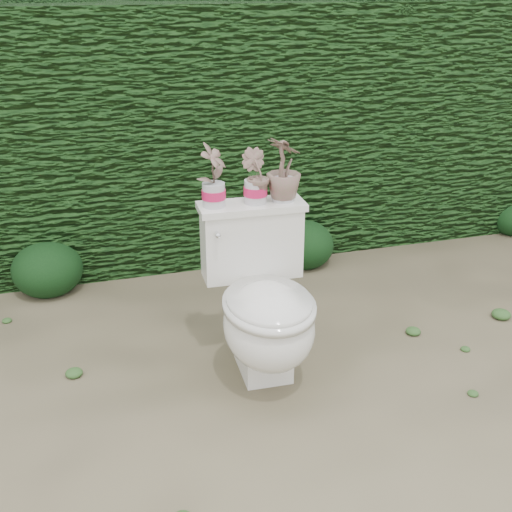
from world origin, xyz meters
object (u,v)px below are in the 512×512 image
object	(u,v)px
toilet	(264,307)
potted_plant_left	(213,177)
potted_plant_right	(284,171)
potted_plant_center	(255,178)

from	to	relation	value
toilet	potted_plant_left	bearing A→B (deg)	126.44
toilet	potted_plant_left	distance (m)	0.63
potted_plant_left	potted_plant_right	size ratio (longest dim) A/B	0.97
potted_plant_left	potted_plant_right	world-z (taller)	potted_plant_right
potted_plant_center	potted_plant_right	xyz separation A→B (m)	(0.13, -0.00, 0.02)
potted_plant_left	potted_plant_center	size ratio (longest dim) A/B	1.16
toilet	potted_plant_right	distance (m)	0.63
toilet	potted_plant_left	world-z (taller)	potted_plant_left
potted_plant_right	toilet	bearing A→B (deg)	114.54
toilet	potted_plant_center	distance (m)	0.59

